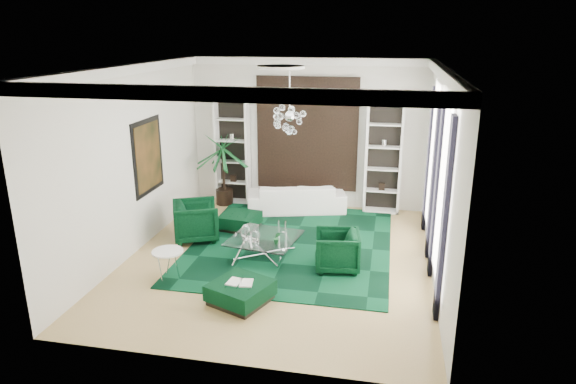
% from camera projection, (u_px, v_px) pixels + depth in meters
% --- Properties ---
extents(floor, '(6.00, 7.00, 0.02)m').
position_uv_depth(floor, '(278.00, 259.00, 10.40)').
color(floor, tan).
rests_on(floor, ground).
extents(ceiling, '(6.00, 7.00, 0.02)m').
position_uv_depth(ceiling, '(277.00, 66.00, 9.26)').
color(ceiling, white).
rests_on(ceiling, ground).
extents(wall_back, '(6.00, 0.02, 3.80)m').
position_uv_depth(wall_back, '(307.00, 134.00, 13.11)').
color(wall_back, silver).
rests_on(wall_back, ground).
extents(wall_front, '(6.00, 0.02, 3.80)m').
position_uv_depth(wall_front, '(219.00, 237.00, 6.55)').
color(wall_front, silver).
rests_on(wall_front, ground).
extents(wall_left, '(0.02, 7.00, 3.80)m').
position_uv_depth(wall_left, '(133.00, 161.00, 10.39)').
color(wall_left, silver).
rests_on(wall_left, ground).
extents(wall_right, '(0.02, 7.00, 3.80)m').
position_uv_depth(wall_right, '(440.00, 177.00, 9.27)').
color(wall_right, silver).
rests_on(wall_right, ground).
extents(crown_molding, '(6.00, 7.00, 0.18)m').
position_uv_depth(crown_molding, '(277.00, 72.00, 9.29)').
color(crown_molding, white).
rests_on(crown_molding, ceiling).
extents(ceiling_medallion, '(0.90, 0.90, 0.05)m').
position_uv_depth(ceiling_medallion, '(281.00, 67.00, 9.55)').
color(ceiling_medallion, white).
rests_on(ceiling_medallion, ceiling).
extents(tapestry, '(2.50, 0.06, 2.80)m').
position_uv_depth(tapestry, '(307.00, 134.00, 13.07)').
color(tapestry, black).
rests_on(tapestry, wall_back).
extents(shelving_left, '(0.90, 0.38, 2.80)m').
position_uv_depth(shelving_left, '(233.00, 151.00, 13.44)').
color(shelving_left, white).
rests_on(shelving_left, floor).
extents(shelving_right, '(0.90, 0.38, 2.80)m').
position_uv_depth(shelving_right, '(383.00, 158.00, 12.71)').
color(shelving_right, white).
rests_on(shelving_right, floor).
extents(painting, '(0.04, 1.30, 1.60)m').
position_uv_depth(painting, '(148.00, 156.00, 10.96)').
color(painting, black).
rests_on(painting, wall_left).
extents(window_near, '(0.03, 1.10, 2.90)m').
position_uv_depth(window_near, '(444.00, 191.00, 8.43)').
color(window_near, white).
rests_on(window_near, wall_right).
extents(curtain_near_a, '(0.07, 0.30, 3.25)m').
position_uv_depth(curtain_near_a, '(444.00, 222.00, 7.78)').
color(curtain_near_a, black).
rests_on(curtain_near_a, floor).
extents(curtain_near_b, '(0.07, 0.30, 3.25)m').
position_uv_depth(curtain_near_b, '(437.00, 191.00, 9.24)').
color(curtain_near_b, black).
rests_on(curtain_near_b, floor).
extents(window_far, '(0.03, 1.10, 2.90)m').
position_uv_depth(window_far, '(433.00, 157.00, 10.67)').
color(window_far, white).
rests_on(window_far, wall_right).
extents(curtain_far_a, '(0.07, 0.30, 3.25)m').
position_uv_depth(curtain_far_a, '(433.00, 179.00, 10.03)').
color(curtain_far_a, black).
rests_on(curtain_far_a, floor).
extents(curtain_far_b, '(0.07, 0.30, 3.25)m').
position_uv_depth(curtain_far_b, '(428.00, 160.00, 11.48)').
color(curtain_far_b, black).
rests_on(curtain_far_b, floor).
extents(rug, '(4.20, 5.00, 0.02)m').
position_uv_depth(rug, '(292.00, 243.00, 11.12)').
color(rug, black).
rests_on(rug, floor).
extents(sofa, '(2.63, 1.58, 0.72)m').
position_uv_depth(sofa, '(296.00, 197.00, 13.06)').
color(sofa, white).
rests_on(sofa, floor).
extents(armchair_left, '(1.25, 1.23, 0.87)m').
position_uv_depth(armchair_left, '(196.00, 221.00, 11.25)').
color(armchair_left, black).
rests_on(armchair_left, floor).
extents(armchair_right, '(0.95, 0.93, 0.77)m').
position_uv_depth(armchair_right, '(337.00, 250.00, 9.85)').
color(armchair_right, black).
rests_on(armchair_right, floor).
extents(coffee_table, '(1.47, 1.47, 0.44)m').
position_uv_depth(coffee_table, '(264.00, 248.00, 10.39)').
color(coffee_table, white).
rests_on(coffee_table, floor).
extents(ottoman_side, '(0.91, 0.91, 0.36)m').
position_uv_depth(ottoman_side, '(240.00, 221.00, 11.92)').
color(ottoman_side, black).
rests_on(ottoman_side, floor).
extents(ottoman_front, '(1.17, 1.17, 0.36)m').
position_uv_depth(ottoman_front, '(241.00, 292.00, 8.69)').
color(ottoman_front, black).
rests_on(ottoman_front, floor).
extents(book, '(0.44, 0.30, 0.03)m').
position_uv_depth(book, '(240.00, 282.00, 8.63)').
color(book, white).
rests_on(book, ottoman_front).
extents(side_table, '(0.64, 0.64, 0.55)m').
position_uv_depth(side_table, '(169.00, 265.00, 9.48)').
color(side_table, white).
rests_on(side_table, floor).
extents(palm, '(1.81, 1.81, 2.46)m').
position_uv_depth(palm, '(223.00, 159.00, 13.33)').
color(palm, '#165727').
rests_on(palm, floor).
extents(chandelier, '(0.95, 0.95, 0.70)m').
position_uv_depth(chandelier, '(290.00, 117.00, 9.80)').
color(chandelier, white).
rests_on(chandelier, ceiling).
extents(table_plant, '(0.15, 0.13, 0.25)m').
position_uv_depth(table_plant, '(277.00, 238.00, 9.97)').
color(table_plant, '#165727').
rests_on(table_plant, coffee_table).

